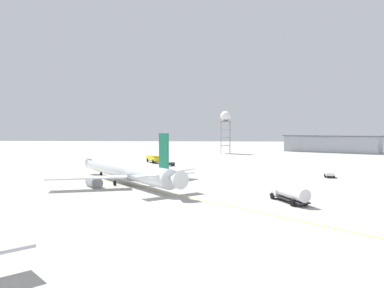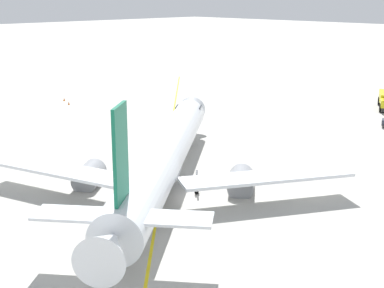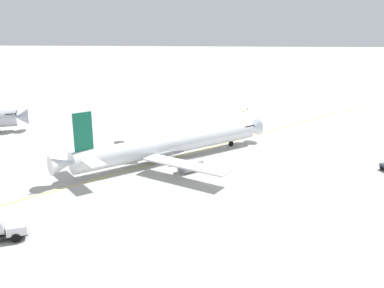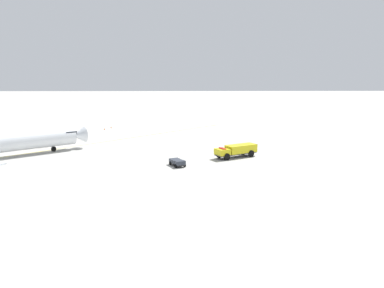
% 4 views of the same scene
% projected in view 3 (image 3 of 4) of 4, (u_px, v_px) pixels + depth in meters
% --- Properties ---
extents(ground_plane, '(600.00, 600.00, 0.00)m').
position_uv_depth(ground_plane, '(165.00, 165.00, 78.56)').
color(ground_plane, '#ADAAA3').
extents(airliner_main, '(37.17, 31.29, 11.58)m').
position_uv_depth(airliner_main, '(169.00, 146.00, 80.84)').
color(airliner_main, silver).
rests_on(airliner_main, ground_plane).
extents(taxiway_centreline, '(102.73, 103.96, 0.01)m').
position_uv_depth(taxiway_centreline, '(175.00, 158.00, 82.85)').
color(taxiway_centreline, yellow).
rests_on(taxiway_centreline, ground_plane).
extents(safety_cone_near, '(0.36, 0.36, 0.55)m').
position_uv_depth(safety_cone_near, '(243.00, 111.00, 121.02)').
color(safety_cone_near, orange).
rests_on(safety_cone_near, ground_plane).
extents(safety_cone_mid, '(0.36, 0.36, 0.55)m').
position_uv_depth(safety_cone_mid, '(247.00, 109.00, 124.37)').
color(safety_cone_mid, orange).
rests_on(safety_cone_mid, ground_plane).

